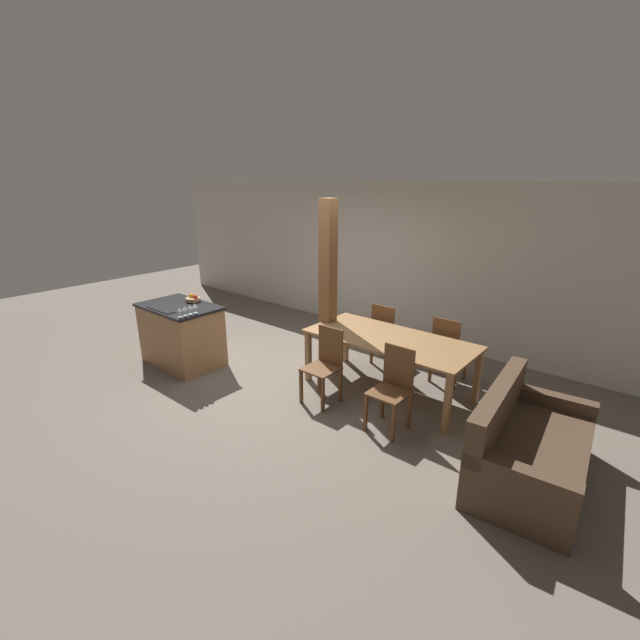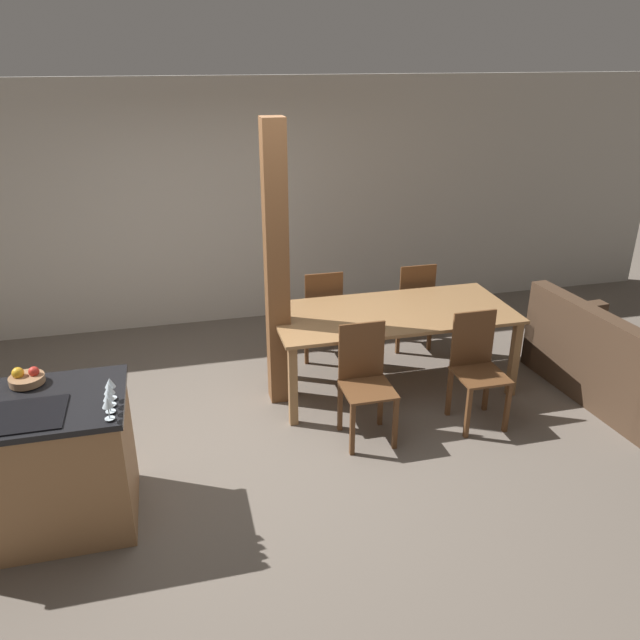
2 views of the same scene
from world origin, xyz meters
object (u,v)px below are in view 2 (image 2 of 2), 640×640
at_px(couch, 614,366).
at_px(timber_post, 277,270).
at_px(dining_chair_near_right, 477,367).
at_px(fruit_bowl, 26,378).
at_px(wine_glass_middle, 108,396).
at_px(dining_table, 393,320).
at_px(wine_glass_end, 110,383).
at_px(dining_chair_far_left, 321,312).
at_px(wine_glass_far, 109,390).
at_px(dining_chair_far_right, 412,304).
at_px(kitchen_island, 35,465).
at_px(dining_chair_near_left, 365,380).
at_px(wine_glass_near, 107,403).

height_order(couch, timber_post, timber_post).
bearing_deg(dining_chair_near_right, fruit_bowl, -175.96).
height_order(wine_glass_middle, dining_table, wine_glass_middle).
relative_size(dining_chair_near_right, couch, 0.57).
xyz_separation_m(wine_glass_end, dining_chair_far_left, (1.86, 2.03, -0.54)).
xyz_separation_m(wine_glass_far, couch, (4.27, 0.74, -0.75)).
distance_m(wine_glass_middle, dining_chair_far_right, 3.63).
xyz_separation_m(kitchen_island, dining_chair_near_left, (2.40, 0.50, 0.04)).
distance_m(wine_glass_middle, dining_chair_near_left, 2.07).
xyz_separation_m(fruit_bowl, dining_table, (2.90, 0.96, -0.30)).
relative_size(wine_glass_far, couch, 0.08).
relative_size(fruit_bowl, wine_glass_end, 1.56).
height_order(wine_glass_near, wine_glass_far, same).
xyz_separation_m(wine_glass_end, dining_chair_near_left, (1.86, 0.58, -0.54)).
bearing_deg(dining_chair_near_left, fruit_bowl, -174.33).
bearing_deg(dining_chair_far_right, dining_chair_far_left, 0.00).
distance_m(fruit_bowl, dining_chair_far_left, 2.98).
distance_m(fruit_bowl, dining_chair_near_left, 2.47).
distance_m(dining_chair_near_left, timber_post, 1.19).
distance_m(kitchen_island, dining_table, 3.15).
xyz_separation_m(wine_glass_middle, dining_chair_near_left, (1.86, 0.74, -0.54)).
distance_m(kitchen_island, dining_chair_near_right, 3.42).
distance_m(dining_chair_far_right, timber_post, 1.85).
height_order(wine_glass_middle, dining_chair_near_right, wine_glass_middle).
height_order(wine_glass_end, dining_chair_near_right, wine_glass_end).
relative_size(fruit_bowl, wine_glass_far, 1.56).
height_order(wine_glass_end, dining_chair_far_right, wine_glass_end).
bearing_deg(dining_table, dining_chair_near_left, -124.01).
height_order(fruit_bowl, dining_chair_far_right, fruit_bowl).
distance_m(fruit_bowl, wine_glass_end, 0.65).
height_order(dining_chair_near_left, timber_post, timber_post).
bearing_deg(dining_chair_far_right, dining_table, 55.99).
height_order(wine_glass_middle, dining_chair_far_left, wine_glass_middle).
relative_size(dining_table, dining_chair_far_left, 2.27).
bearing_deg(dining_chair_near_right, dining_table, 124.01).
height_order(wine_glass_middle, dining_chair_near_left, wine_glass_middle).
relative_size(dining_chair_near_left, timber_post, 0.39).
distance_m(fruit_bowl, dining_chair_near_right, 3.43).
xyz_separation_m(kitchen_island, wine_glass_far, (0.54, -0.16, 0.58)).
bearing_deg(dining_table, wine_glass_near, -146.61).
xyz_separation_m(wine_glass_middle, timber_post, (1.30, 1.49, 0.19)).
relative_size(kitchen_island, wine_glass_middle, 8.66).
bearing_deg(couch, dining_chair_far_left, 55.72).
xyz_separation_m(wine_glass_near, dining_chair_near_left, (1.86, 0.82, -0.54)).
relative_size(wine_glass_end, dining_chair_far_right, 0.15).
height_order(fruit_bowl, dining_chair_near_left, fruit_bowl).
height_order(dining_chair_near_left, dining_chair_far_left, same).
bearing_deg(dining_table, wine_glass_end, -150.94).
bearing_deg(timber_post, couch, -12.75).
bearing_deg(fruit_bowl, timber_post, 28.21).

